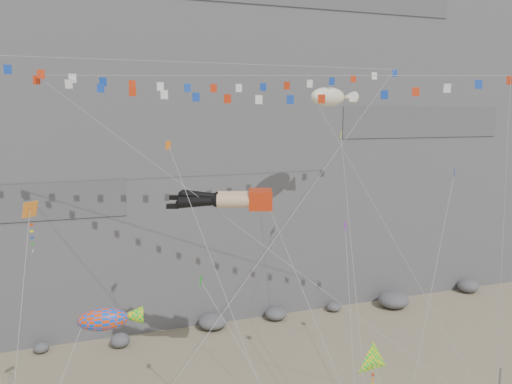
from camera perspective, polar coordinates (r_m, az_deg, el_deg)
cliff at (r=57.01m, az=-9.13°, el=15.04°), size 80.00×28.00×50.00m
talus_boulders at (r=45.72m, az=-4.98°, el=-14.56°), size 60.00×3.00×1.20m
legs_kite at (r=31.11m, az=-2.79°, el=-0.86°), size 8.15×14.96×18.39m
flag_banner_upper at (r=34.77m, az=-6.41°, el=14.44°), size 30.74×14.24×28.17m
flag_banner_lower at (r=31.71m, az=2.19°, el=13.11°), size 27.95×12.25×25.31m
harlequin_kite at (r=26.06m, az=-24.43°, el=-2.00°), size 2.64×5.64×15.24m
fish_windsock at (r=26.97m, az=-17.12°, el=-13.78°), size 7.28×7.20×11.86m
delta_kite at (r=29.71m, az=13.31°, el=-18.33°), size 2.51×7.34×8.80m
blimp_windsock at (r=38.89m, az=8.27°, el=10.65°), size 7.90×14.06×24.23m
small_kite_a at (r=30.52m, az=-9.75°, el=4.65°), size 4.87×12.68×21.12m
small_kite_b at (r=31.81m, az=10.19°, el=-4.22°), size 4.56×9.86×15.39m
small_kite_c at (r=29.47m, az=-6.17°, el=-10.34°), size 5.10×11.53×14.89m
small_kite_d at (r=37.67m, az=9.75°, el=5.90°), size 7.01×16.61×24.33m
small_kite_e at (r=33.20m, az=21.66°, el=1.66°), size 8.76×6.96×18.30m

